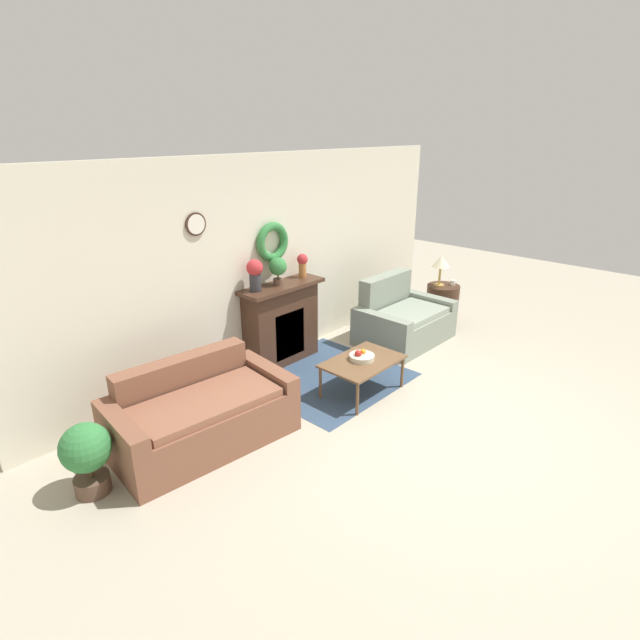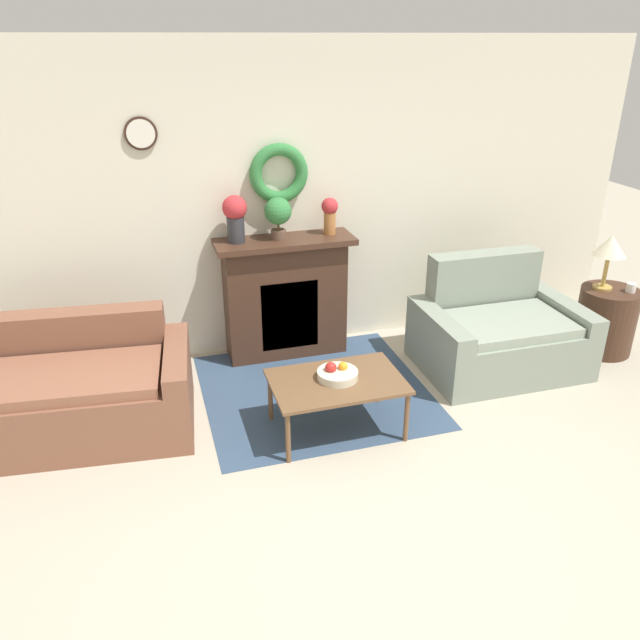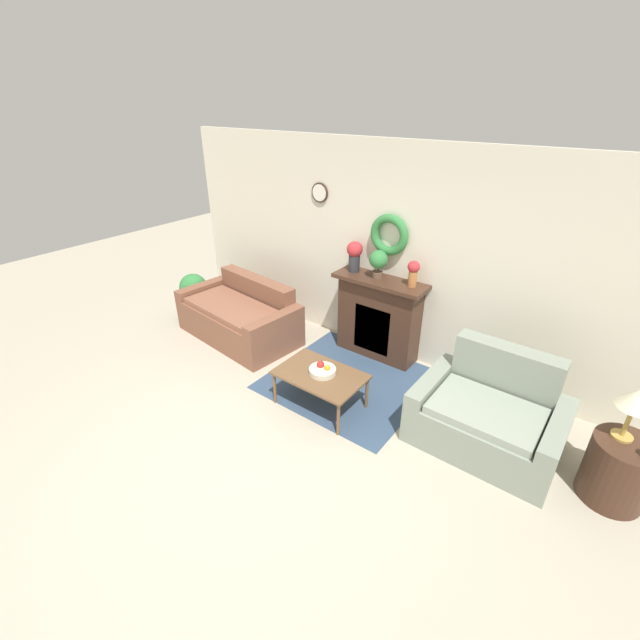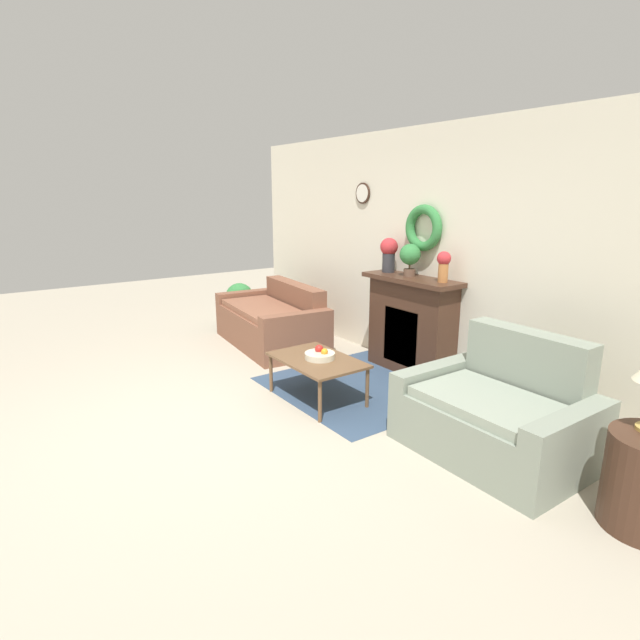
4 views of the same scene
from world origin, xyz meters
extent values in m
plane|color=#ADA38E|center=(0.00, 0.00, 0.00)|extent=(16.00, 16.00, 0.00)
cube|color=#334760|center=(0.03, 1.76, 0.00)|extent=(1.80, 1.73, 0.01)
cube|color=beige|center=(0.00, 2.71, 1.35)|extent=(6.80, 0.06, 2.70)
cylinder|color=#382319|center=(-1.11, 2.67, 1.99)|extent=(0.26, 0.02, 0.26)
cylinder|color=white|center=(-1.11, 2.65, 1.99)|extent=(0.22, 0.01, 0.22)
torus|color=#337A3D|center=(-0.03, 2.63, 1.62)|extent=(0.50, 0.10, 0.50)
cube|color=#42281C|center=(-0.03, 2.51, 0.52)|extent=(1.06, 0.34, 1.05)
cube|color=black|center=(-0.03, 2.35, 0.43)|extent=(0.51, 0.02, 0.63)
cube|color=orange|center=(-0.03, 2.35, 0.36)|extent=(0.41, 0.01, 0.35)
cube|color=#42281C|center=(-0.03, 2.48, 1.07)|extent=(1.20, 0.41, 0.05)
cube|color=brown|center=(-1.86, 1.62, 0.23)|extent=(1.48, 0.87, 0.46)
cube|color=brown|center=(-1.81, 2.08, 0.40)|extent=(1.43, 0.35, 0.81)
cube|color=brown|center=(-1.06, 1.64, 0.30)|extent=(0.27, 0.95, 0.60)
cube|color=brown|center=(-1.86, 1.62, 0.50)|extent=(1.42, 0.81, 0.08)
cube|color=gray|center=(1.69, 1.58, 0.21)|extent=(1.03, 0.76, 0.43)
cube|color=gray|center=(1.69, 2.06, 0.47)|extent=(1.03, 0.22, 0.94)
cube|color=gray|center=(1.09, 1.69, 0.28)|extent=(0.18, 0.96, 0.57)
cube|color=gray|center=(2.29, 1.68, 0.28)|extent=(0.18, 0.96, 0.57)
cube|color=gray|center=(1.69, 1.58, 0.47)|extent=(0.99, 0.70, 0.08)
cube|color=brown|center=(0.03, 1.18, 0.41)|extent=(0.95, 0.63, 0.03)
cylinder|color=brown|center=(-0.41, 0.90, 0.20)|extent=(0.04, 0.04, 0.40)
cylinder|color=brown|center=(0.46, 0.90, 0.20)|extent=(0.04, 0.04, 0.40)
cylinder|color=brown|center=(-0.41, 1.45, 0.20)|extent=(0.04, 0.04, 0.40)
cylinder|color=brown|center=(0.46, 1.45, 0.20)|extent=(0.04, 0.04, 0.40)
cylinder|color=beige|center=(0.04, 1.20, 0.45)|extent=(0.30, 0.30, 0.06)
sphere|color=#B2231E|center=(-0.01, 1.22, 0.51)|extent=(0.08, 0.08, 0.08)
sphere|color=orange|center=(0.09, 1.22, 0.50)|extent=(0.07, 0.07, 0.07)
cylinder|color=#42281C|center=(2.79, 1.70, 0.30)|extent=(0.52, 0.52, 0.61)
cylinder|color=#B28E42|center=(2.73, 1.75, 0.62)|extent=(0.17, 0.17, 0.02)
cylinder|color=#B28E42|center=(2.73, 1.75, 0.77)|extent=(0.04, 0.04, 0.29)
cone|color=beige|center=(2.73, 1.75, 1.01)|extent=(0.28, 0.28, 0.18)
cylinder|color=silver|center=(2.91, 1.61, 0.65)|extent=(0.08, 0.08, 0.08)
cylinder|color=#2D2D33|center=(-0.43, 2.51, 1.21)|extent=(0.15, 0.15, 0.22)
sphere|color=#B72D33|center=(-0.43, 2.51, 1.39)|extent=(0.20, 0.20, 0.20)
cylinder|color=#AD6B38|center=(0.39, 2.51, 1.19)|extent=(0.10, 0.10, 0.19)
sphere|color=#B72D33|center=(0.39, 2.51, 1.34)|extent=(0.14, 0.14, 0.14)
cylinder|color=brown|center=(-0.07, 2.49, 1.14)|extent=(0.13, 0.13, 0.08)
cylinder|color=#4C3823|center=(-0.07, 2.49, 1.21)|extent=(0.02, 0.02, 0.06)
sphere|color=#337A3D|center=(-0.07, 2.49, 1.34)|extent=(0.23, 0.23, 0.23)
camera|label=1|loc=(-4.20, -2.03, 2.97)|focal=28.00mm
camera|label=2|loc=(-1.21, -2.52, 2.69)|focal=35.00mm
camera|label=3|loc=(2.35, -1.90, 3.12)|focal=24.00mm
camera|label=4|loc=(3.82, -1.47, 2.00)|focal=28.00mm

